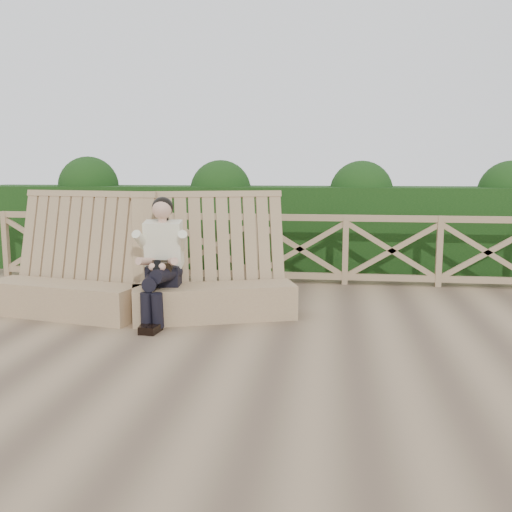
# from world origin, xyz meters

# --- Properties ---
(ground) EXTENTS (60.00, 60.00, 0.00)m
(ground) POSITION_xyz_m (0.00, 0.00, 0.00)
(ground) COLOR brown
(ground) RESTS_ON ground
(bench) EXTENTS (3.89, 1.33, 1.55)m
(bench) POSITION_xyz_m (-1.84, 1.17, 0.39)
(bench) COLOR #977256
(bench) RESTS_ON ground
(woman) EXTENTS (0.47, 0.96, 1.48)m
(woman) POSITION_xyz_m (-1.50, 0.98, 0.77)
(woman) COLOR black
(woman) RESTS_ON ground
(guardrail) EXTENTS (10.10, 0.09, 1.10)m
(guardrail) POSITION_xyz_m (0.00, 3.50, 0.55)
(guardrail) COLOR #85684D
(guardrail) RESTS_ON ground
(hedge) EXTENTS (12.00, 1.20, 1.50)m
(hedge) POSITION_xyz_m (0.00, 4.70, 0.75)
(hedge) COLOR black
(hedge) RESTS_ON ground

